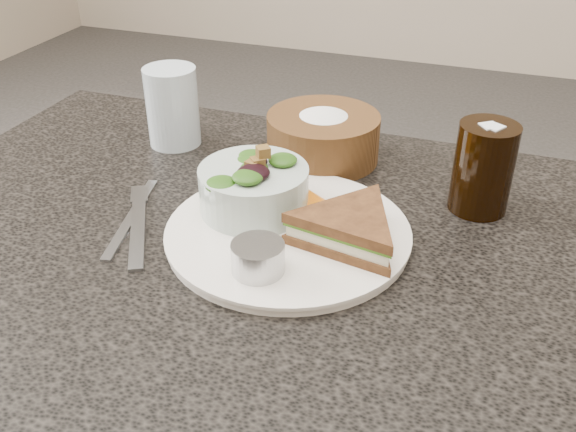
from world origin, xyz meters
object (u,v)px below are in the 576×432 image
Objects in this scene: water_glass at (172,107)px; sandwich at (350,229)px; cola_glass at (484,164)px; bread_basket at (323,130)px; dressing_ramekin at (258,258)px; dinner_plate at (288,234)px; salad_bowl at (254,182)px.

sandwich is at bearing -30.96° from water_glass.
cola_glass is 1.07× the size of water_glass.
bread_basket is 1.28× the size of cola_glass.
dinner_plate is at bearing 88.42° from dressing_ramekin.
dinner_plate is 0.25m from cola_glass.
cola_glass reaches higher than water_glass.
dressing_ramekin is 0.35× the size of bread_basket.
water_glass is at bearing 159.46° from sandwich.
water_glass reaches higher than salad_bowl.
dinner_plate is at bearing -28.31° from salad_bowl.
bread_basket is at bearing 80.42° from salad_bowl.
salad_bowl is 0.83× the size of bread_basket.
dressing_ramekin is at bearing -91.58° from dinner_plate.
salad_bowl is at bearing -99.58° from bread_basket.
cola_glass reaches higher than dressing_ramekin.
sandwich is 1.15× the size of salad_bowl.
dinner_plate is at bearing -144.23° from cola_glass.
water_glass reaches higher than dressing_ramekin.
dressing_ramekin is at bearing -65.97° from salad_bowl.
water_glass is (-0.19, 0.16, 0.01)m from salad_bowl.
bread_basket is at bearing 6.11° from water_glass.
dressing_ramekin is 0.45× the size of cola_glass.
dinner_plate is 1.86× the size of sandwich.
salad_bowl is 0.18m from bread_basket.
dinner_plate is 0.21m from bread_basket.
bread_basket is (-0.02, 0.30, 0.02)m from dressing_ramekin.
bread_basket reaches higher than dressing_ramekin.
sandwich is at bearing -130.12° from cola_glass.
dressing_ramekin is at bearing -131.31° from cola_glass.
dressing_ramekin is 0.37m from water_glass.
bread_basket is 1.37× the size of water_glass.
dinner_plate is at bearing -83.80° from bread_basket.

